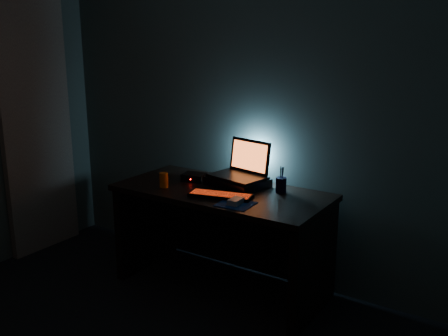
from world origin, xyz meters
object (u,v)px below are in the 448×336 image
pen_cup (281,185)px  router (194,177)px  juice_glass (164,180)px  laptop (242,168)px  mouse (236,201)px  keyboard (221,195)px

pen_cup → router: (-0.67, -0.09, -0.03)m
router → pen_cup: bearing=-3.8°
pen_cup → juice_glass: juice_glass is taller
laptop → juice_glass: bearing=-128.4°
pen_cup → juice_glass: bearing=-155.4°
mouse → pen_cup: size_ratio=1.10×
laptop → pen_cup: size_ratio=4.06×
pen_cup → juice_glass: 0.82m
keyboard → mouse: size_ratio=3.85×
keyboard → mouse: (0.16, -0.07, 0.01)m
mouse → router: size_ratio=0.62×
pen_cup → keyboard: bearing=-131.9°
pen_cup → router: size_ratio=0.57×
keyboard → juice_glass: (-0.46, -0.03, 0.04)m
juice_glass → router: bearing=73.0°
keyboard → juice_glass: 0.47m
keyboard → pen_cup: pen_cup is taller
juice_glass → router: size_ratio=0.57×
keyboard → pen_cup: 0.43m
mouse → juice_glass: 0.63m
keyboard → laptop: bearing=82.1°
laptop → router: laptop is taller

